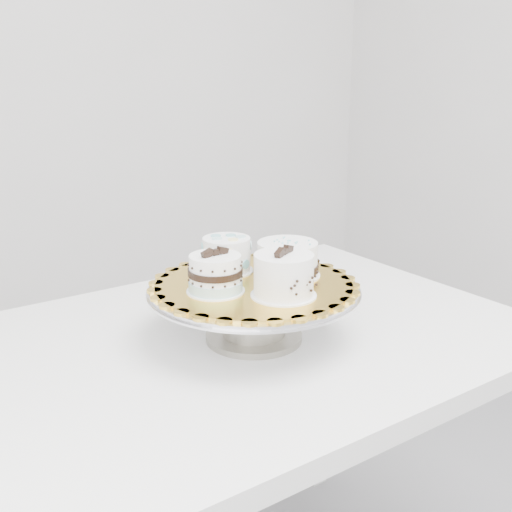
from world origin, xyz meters
TOP-DOWN VIEW (x-y plane):
  - table at (-0.02, 0.27)m, footprint 1.21×0.82m
  - cake_stand at (0.02, 0.24)m, footprint 0.40×0.40m
  - cake_board at (0.02, 0.24)m, footprint 0.48×0.48m
  - cake_swirl at (0.02, 0.15)m, footprint 0.14×0.14m
  - cake_banded at (-0.06, 0.24)m, footprint 0.10×0.10m
  - cake_dots at (0.02, 0.33)m, footprint 0.11×0.11m
  - cake_ribbon at (0.10, 0.24)m, footprint 0.13×0.13m

SIDE VIEW (x-z plane):
  - table at x=-0.02m, z-range 0.30..1.05m
  - cake_stand at x=0.02m, z-range 0.77..0.88m
  - cake_board at x=0.02m, z-range 0.86..0.86m
  - cake_ribbon at x=0.10m, z-range 0.86..0.93m
  - cake_banded at x=-0.06m, z-range 0.85..0.94m
  - cake_dots at x=0.02m, z-range 0.86..0.93m
  - cake_swirl at x=0.02m, z-range 0.85..0.95m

